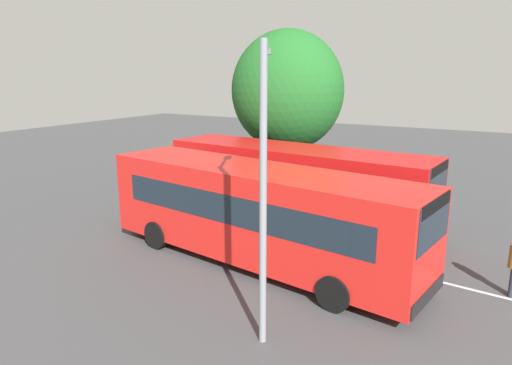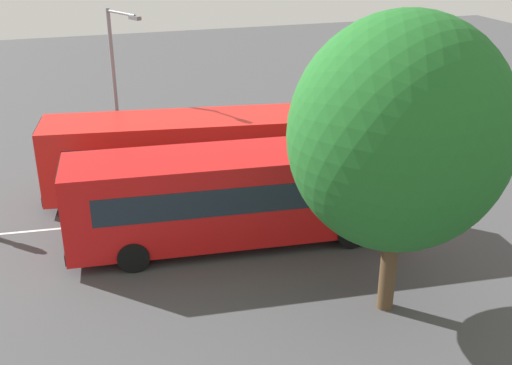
# 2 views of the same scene
# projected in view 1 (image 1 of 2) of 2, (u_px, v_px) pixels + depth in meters

# --- Properties ---
(ground_plane) EXTENTS (76.58, 76.58, 0.00)m
(ground_plane) POSITION_uv_depth(u_px,v_px,m) (270.00, 239.00, 16.79)
(ground_plane) COLOR #424244
(bus_far_left) EXTENTS (11.11, 4.11, 3.09)m
(bus_far_left) POSITION_uv_depth(u_px,v_px,m) (257.00, 211.00, 14.38)
(bus_far_left) COLOR red
(bus_far_left) RESTS_ON ground
(bus_center_left) EXTENTS (11.05, 3.53, 3.09)m
(bus_center_left) POSITION_uv_depth(u_px,v_px,m) (295.00, 182.00, 18.17)
(bus_center_left) COLOR red
(bus_center_left) RESTS_ON ground
(street_lamp) EXTENTS (1.13, 2.03, 6.61)m
(street_lamp) POSITION_uv_depth(u_px,v_px,m) (264.00, 174.00, 9.79)
(street_lamp) COLOR gray
(street_lamp) RESTS_ON ground
(depot_tree) EXTENTS (5.68, 5.11, 8.02)m
(depot_tree) POSITION_uv_depth(u_px,v_px,m) (287.00, 91.00, 22.84)
(depot_tree) COLOR #4C3823
(depot_tree) RESTS_ON ground
(lane_stripe_outer_left) EXTENTS (16.36, 1.76, 0.01)m
(lane_stripe_outer_left) POSITION_uv_depth(u_px,v_px,m) (270.00, 239.00, 16.79)
(lane_stripe_outer_left) COLOR silver
(lane_stripe_outer_left) RESTS_ON ground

